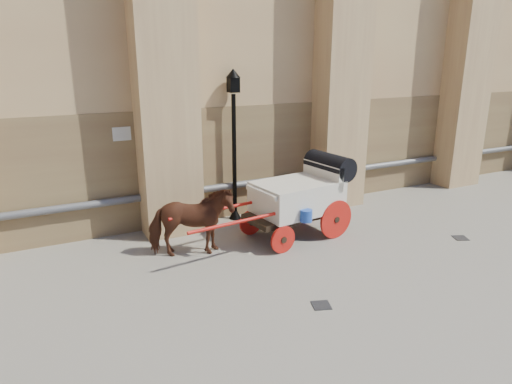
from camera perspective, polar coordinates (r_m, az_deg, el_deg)
ground at (r=9.08m, az=2.59°, el=-11.39°), size 90.00×90.00×0.00m
horse at (r=10.06m, az=-8.13°, el=-3.80°), size 1.99×1.28×1.55m
carriage at (r=11.12m, az=5.78°, el=-0.22°), size 4.54×1.74×1.94m
street_lamp at (r=11.91m, az=-2.76°, el=6.29°), size 0.37×0.37×3.96m
drain_grate_near at (r=8.45m, az=8.16°, el=-13.83°), size 0.41×0.41×0.01m
drain_grate_far at (r=12.21m, az=24.17°, el=-5.25°), size 0.42×0.42×0.01m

